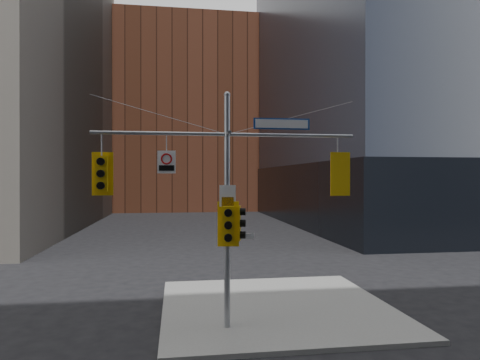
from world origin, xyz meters
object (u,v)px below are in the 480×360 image
object	(u,v)px
traffic_light_east_arm	(338,174)
traffic_light_pole_side	(238,223)
traffic_light_pole_front	(228,225)
regulatory_sign_arm	(166,161)
street_sign_blade	(282,124)
signal_assembly	(227,187)
traffic_light_west_arm	(102,174)

from	to	relation	value
traffic_light_east_arm	traffic_light_pole_side	distance (m)	3.52
traffic_light_pole_front	regulatory_sign_arm	distance (m)	2.62
traffic_light_pole_front	street_sign_blade	size ratio (longest dim) A/B	0.77
traffic_light_pole_side	street_sign_blade	xyz separation A→B (m)	(1.38, 0.01, 3.05)
street_sign_blade	traffic_light_pole_side	bearing A→B (deg)	-179.32
signal_assembly	traffic_light_pole_front	xyz separation A→B (m)	(0.00, -0.27, -1.13)
traffic_light_west_arm	regulatory_sign_arm	size ratio (longest dim) A/B	1.90
traffic_light_pole_side	regulatory_sign_arm	xyz separation A→B (m)	(-2.14, -0.02, 1.87)
traffic_light_pole_side	traffic_light_pole_front	world-z (taller)	traffic_light_pole_front
signal_assembly	regulatory_sign_arm	xyz separation A→B (m)	(-1.81, -0.02, 0.75)
regulatory_sign_arm	signal_assembly	bearing A→B (deg)	8.21
traffic_light_east_arm	street_sign_blade	distance (m)	2.38
signal_assembly	traffic_light_west_arm	size ratio (longest dim) A/B	6.25
traffic_light_west_arm	traffic_light_pole_front	size ratio (longest dim) A/B	0.95
traffic_light_west_arm	regulatory_sign_arm	bearing A→B (deg)	-2.30
traffic_light_pole_side	regulatory_sign_arm	size ratio (longest dim) A/B	1.57
traffic_light_east_arm	street_sign_blade	world-z (taller)	street_sign_blade
traffic_light_pole_side	street_sign_blade	bearing A→B (deg)	-75.14
traffic_light_pole_side	traffic_light_east_arm	bearing A→B (deg)	-75.36
traffic_light_pole_front	regulatory_sign_arm	size ratio (longest dim) A/B	2.01
signal_assembly	street_sign_blade	xyz separation A→B (m)	(1.70, 0.00, 1.93)
street_sign_blade	regulatory_sign_arm	size ratio (longest dim) A/B	2.62
signal_assembly	traffic_light_east_arm	size ratio (longest dim) A/B	5.89
traffic_light_west_arm	regulatory_sign_arm	xyz separation A→B (m)	(1.86, -0.03, 0.37)
traffic_light_pole_side	street_sign_blade	distance (m)	3.35
signal_assembly	traffic_light_pole_side	world-z (taller)	signal_assembly
signal_assembly	traffic_light_east_arm	world-z (taller)	signal_assembly
signal_assembly	traffic_light_west_arm	bearing A→B (deg)	179.79
traffic_light_west_arm	traffic_light_pole_side	bearing A→B (deg)	-1.52
traffic_light_pole_front	signal_assembly	bearing A→B (deg)	97.37
signal_assembly	traffic_light_pole_side	distance (m)	1.17
traffic_light_west_arm	traffic_light_pole_side	distance (m)	4.27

